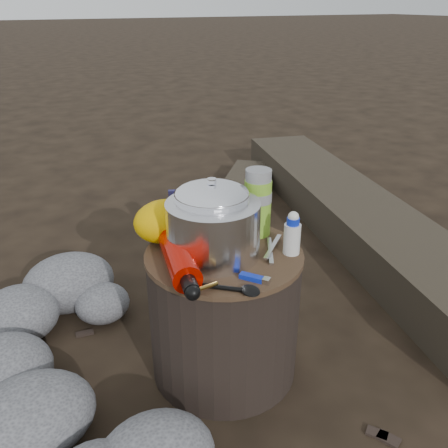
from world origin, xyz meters
name	(u,v)px	position (x,y,z in m)	size (l,w,h in m)	color
ground	(224,366)	(0.00, 0.00, 0.00)	(60.00, 60.00, 0.00)	black
stump	(224,313)	(0.00, 0.00, 0.20)	(0.43, 0.43, 0.39)	black
rock_ring	(76,358)	(-0.41, 0.12, 0.10)	(0.46, 1.00, 0.20)	#58595D
log_main	(353,214)	(0.97, 0.57, 0.09)	(0.37, 2.18, 0.18)	#322B21
log_small	(235,206)	(0.56, 0.99, 0.05)	(0.23, 1.23, 0.10)	#322B21
foil_windscreen	(213,229)	(-0.03, 0.00, 0.47)	(0.25, 0.25, 0.15)	silver
camping_pot	(212,217)	(-0.02, 0.03, 0.49)	(0.19, 0.19, 0.19)	white
fuel_bottle	(179,258)	(-0.14, -0.03, 0.43)	(0.07, 0.30, 0.07)	#B60B00
thermos	(258,203)	(0.14, 0.06, 0.49)	(0.08, 0.08, 0.19)	#7EB92E
travel_mug	(244,209)	(0.13, 0.13, 0.45)	(0.07, 0.07, 0.11)	black
stuff_sack	(165,221)	(-0.12, 0.14, 0.45)	(0.18, 0.14, 0.12)	#ECAD00
food_pouch	(186,210)	(-0.04, 0.18, 0.46)	(0.10, 0.02, 0.12)	navy
lighter	(252,277)	(0.00, -0.15, 0.40)	(0.02, 0.08, 0.01)	#0F28BE
pot_grabber	(270,250)	(0.11, -0.05, 0.40)	(0.04, 0.15, 0.01)	silver
spork	(218,287)	(-0.09, -0.16, 0.40)	(0.04, 0.17, 0.01)	black
squeeze_bottle	(292,235)	(0.16, -0.08, 0.45)	(0.05, 0.05, 0.11)	silver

